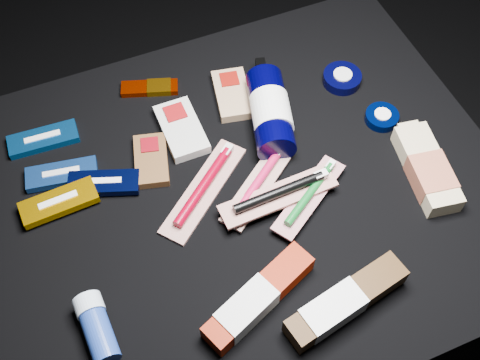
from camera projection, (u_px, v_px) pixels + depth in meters
name	position (u px, v px, depth m)	size (l,w,h in m)	color
ground	(236.00, 282.00, 1.41)	(3.00, 3.00, 0.00)	black
cloth_table	(235.00, 243.00, 1.24)	(0.98, 0.78, 0.40)	black
luna_bar_0	(43.00, 139.00, 1.13)	(0.13, 0.06, 0.02)	#0C4A8D
luna_bar_1	(62.00, 174.00, 1.09)	(0.13, 0.07, 0.02)	#1C4EA6
luna_bar_2	(104.00, 183.00, 1.07)	(0.13, 0.09, 0.02)	black
luna_bar_3	(59.00, 202.00, 1.05)	(0.14, 0.06, 0.02)	#CB8C00
clif_bar_0	(151.00, 158.00, 1.11)	(0.09, 0.12, 0.02)	brown
clif_bar_1	(181.00, 127.00, 1.14)	(0.07, 0.13, 0.02)	silver
clif_bar_2	(232.00, 92.00, 1.19)	(0.09, 0.13, 0.02)	tan
power_bar	(153.00, 88.00, 1.20)	(0.12, 0.07, 0.01)	#7B1600
lotion_bottle	(270.00, 112.00, 1.13)	(0.12, 0.24, 0.07)	black
cream_tin_upper	(342.00, 78.00, 1.21)	(0.08, 0.08, 0.02)	black
cream_tin_lower	(382.00, 117.00, 1.16)	(0.06, 0.06, 0.02)	black
bodywash_bottle	(427.00, 170.00, 1.08)	(0.09, 0.19, 0.04)	beige
deodorant_stick	(97.00, 327.00, 0.92)	(0.05, 0.11, 0.05)	navy
toothbrush_pack_0	(204.00, 187.00, 1.07)	(0.21, 0.18, 0.03)	beige
toothbrush_pack_1	(259.00, 182.00, 1.07)	(0.19, 0.15, 0.02)	silver
toothbrush_pack_2	(310.00, 194.00, 1.05)	(0.18, 0.14, 0.02)	silver
toothbrush_pack_3	(280.00, 194.00, 1.04)	(0.22, 0.06, 0.02)	beige
toothpaste_carton_red	(255.00, 301.00, 0.95)	(0.21, 0.12, 0.04)	#841400
toothpaste_carton_green	(341.00, 304.00, 0.94)	(0.22, 0.09, 0.04)	#38210B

